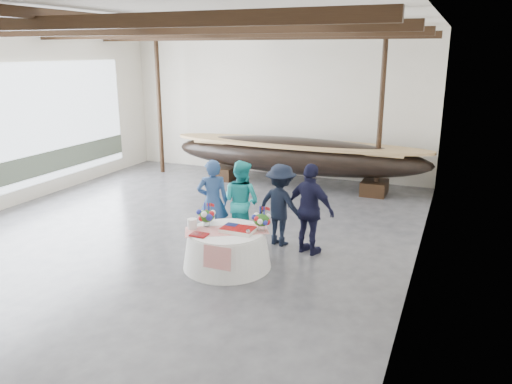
% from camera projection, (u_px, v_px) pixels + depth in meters
% --- Properties ---
extents(floor, '(10.00, 12.00, 0.01)m').
position_uv_depth(floor, '(180.00, 232.00, 11.11)').
color(floor, '#3D3D42').
rests_on(floor, ground).
extents(wall_back, '(10.00, 0.02, 4.50)m').
position_uv_depth(wall_back, '(276.00, 104.00, 15.82)').
color(wall_back, silver).
rests_on(wall_back, ground).
extents(wall_left, '(0.02, 12.00, 4.50)m').
position_uv_depth(wall_left, '(2.00, 119.00, 12.34)').
color(wall_left, silver).
rests_on(wall_left, ground).
extents(wall_right, '(0.02, 12.00, 4.50)m').
position_uv_depth(wall_right, '(425.00, 149.00, 8.64)').
color(wall_right, silver).
rests_on(wall_right, ground).
extents(ceiling, '(10.00, 12.00, 0.01)m').
position_uv_depth(ceiling, '(171.00, 19.00, 9.88)').
color(ceiling, white).
rests_on(ceiling, wall_back).
extents(pavilion_structure, '(9.80, 11.76, 4.50)m').
position_uv_depth(pavilion_structure, '(192.00, 45.00, 10.73)').
color(pavilion_structure, black).
rests_on(pavilion_structure, ground).
extents(open_bay, '(0.03, 7.00, 3.20)m').
position_uv_depth(open_bay, '(37.00, 131.00, 13.33)').
color(open_bay, silver).
rests_on(open_bay, ground).
extents(longboat_display, '(7.76, 1.55, 1.45)m').
position_uv_depth(longboat_display, '(296.00, 155.00, 14.62)').
color(longboat_display, black).
rests_on(longboat_display, ground).
extents(banquet_table, '(1.64, 1.64, 0.71)m').
position_uv_depth(banquet_table, '(227.00, 249.00, 9.25)').
color(banquet_table, silver).
rests_on(banquet_table, ground).
extents(tabletop_items, '(1.59, 1.22, 0.40)m').
position_uv_depth(tabletop_items, '(230.00, 221.00, 9.20)').
color(tabletop_items, red).
rests_on(tabletop_items, banquet_table).
extents(guest_woman_blue, '(0.77, 0.70, 1.78)m').
position_uv_depth(guest_woman_blue, '(213.00, 202.00, 10.29)').
color(guest_woman_blue, navy).
rests_on(guest_woman_blue, ground).
extents(guest_woman_teal, '(0.98, 0.85, 1.73)m').
position_uv_depth(guest_woman_teal, '(242.00, 201.00, 10.40)').
color(guest_woman_teal, '#21A9AA').
rests_on(guest_woman_teal, ground).
extents(guest_man_left, '(1.22, 0.90, 1.70)m').
position_uv_depth(guest_man_left, '(281.00, 205.00, 10.19)').
color(guest_man_left, black).
rests_on(guest_man_left, ground).
extents(guest_man_right, '(1.15, 0.77, 1.82)m').
position_uv_depth(guest_man_right, '(310.00, 209.00, 9.70)').
color(guest_man_right, black).
rests_on(guest_man_right, ground).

